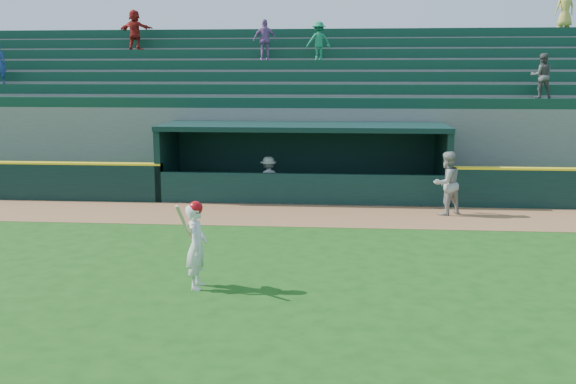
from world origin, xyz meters
name	(u,v)px	position (x,y,z in m)	size (l,w,h in m)	color
ground	(282,263)	(0.00, 0.00, 0.00)	(120.00, 120.00, 0.00)	#1A4B12
warning_track	(297,215)	(0.00, 4.90, 0.01)	(40.00, 3.00, 0.01)	#92623A
dugout_player_front	(447,183)	(4.35, 5.35, 0.94)	(0.91, 0.71, 1.87)	#999894
dugout_player_inside	(269,179)	(-1.08, 7.00, 0.73)	(0.94, 0.54, 1.46)	#969692
dugout	(304,156)	(0.00, 8.00, 1.36)	(9.40, 2.80, 2.46)	slate
stands	(310,117)	(-0.03, 12.57, 2.39)	(34.50, 6.25, 7.58)	slate
batter_at_plate	(196,244)	(-1.49, -1.74, 0.86)	(0.50, 0.78, 1.73)	silver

